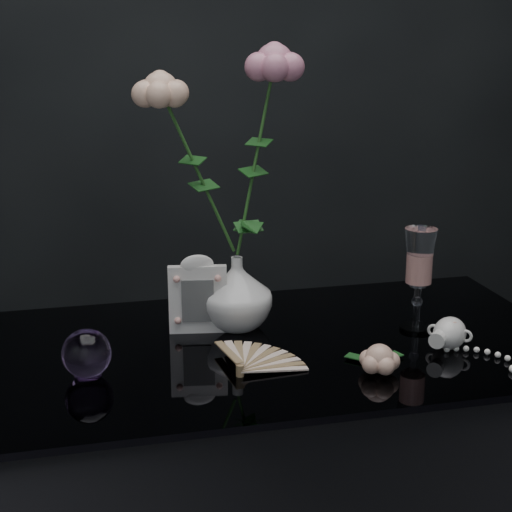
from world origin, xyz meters
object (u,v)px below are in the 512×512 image
object	(u,v)px
paperweight	(87,353)
pearl_jar	(450,332)
vase	(237,293)
picture_frame	(198,294)
loose_rose	(379,359)
wine_glass	(418,280)

from	to	relation	value
paperweight	pearl_jar	bearing A→B (deg)	-2.26
vase	picture_frame	bearing A→B (deg)	-174.88
picture_frame	pearl_jar	xyz separation A→B (m)	(0.42, -0.18, -0.05)
picture_frame	loose_rose	xyz separation A→B (m)	(0.26, -0.25, -0.05)
paperweight	wine_glass	bearing A→B (deg)	6.65
wine_glass	loose_rose	size ratio (longest dim) A/B	1.33
loose_rose	pearl_jar	world-z (taller)	pearl_jar
loose_rose	pearl_jar	distance (m)	0.18
wine_glass	picture_frame	size ratio (longest dim) A/B	1.30
paperweight	pearl_jar	world-z (taller)	paperweight
paperweight	loose_rose	distance (m)	0.48
paperweight	loose_rose	bearing A→B (deg)	-11.92
loose_rose	pearl_jar	xyz separation A→B (m)	(0.16, 0.07, 0.00)
wine_glass	paperweight	bearing A→B (deg)	-173.35
paperweight	loose_rose	size ratio (longest dim) A/B	0.55
vase	loose_rose	world-z (taller)	vase
vase	pearl_jar	xyz separation A→B (m)	(0.35, -0.19, -0.04)
picture_frame	pearl_jar	distance (m)	0.46
picture_frame	wine_glass	bearing A→B (deg)	-2.34
vase	paperweight	distance (m)	0.33
picture_frame	pearl_jar	size ratio (longest dim) A/B	0.73
pearl_jar	vase	bearing A→B (deg)	-166.99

